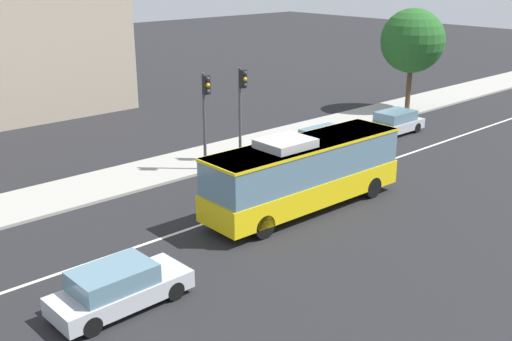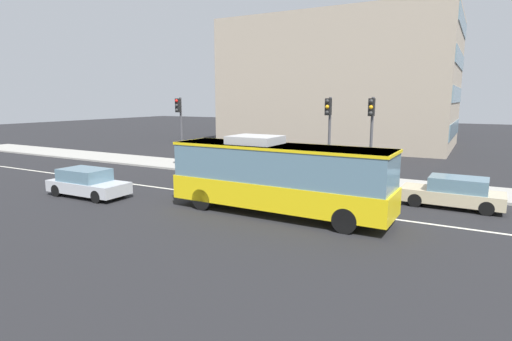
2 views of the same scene
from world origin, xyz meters
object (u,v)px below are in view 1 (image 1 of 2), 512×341
Objects in this scene: sedan_silver at (118,287)px; sedan_silver_ahead at (394,123)px; traffic_light_near_corner at (242,99)px; street_tree_kerbside_left at (412,41)px; sedan_beige at (322,141)px; transit_bus at (304,170)px; traffic_light_mid_block at (205,106)px.

sedan_silver is 1.00× the size of sedan_silver_ahead.
traffic_light_near_corner is 17.37m from street_tree_kerbside_left.
sedan_silver is at bearing -55.86° from traffic_light_near_corner.
sedan_silver is 15.62m from traffic_light_near_corner.
sedan_beige is 5.58m from traffic_light_near_corner.
street_tree_kerbside_left is at bearing -165.28° from sedan_beige.
sedan_silver_ahead is 0.87× the size of traffic_light_near_corner.
transit_bus is 7.50m from traffic_light_near_corner.
traffic_light_near_corner is 0.70× the size of street_tree_kerbside_left.
transit_bus is at bearing 38.26° from sedan_beige.
transit_bus is at bearing 8.78° from sedan_silver.
sedan_silver_ahead is 8.27m from street_tree_kerbside_left.
sedan_silver is at bearing 16.52° from sedan_silver_ahead.
traffic_light_near_corner is at bearing -20.87° from sedan_beige.
sedan_silver_ahead is 1.00× the size of sedan_beige.
transit_bus is 2.22× the size of sedan_silver.
street_tree_kerbside_left reaches higher than transit_bus.
sedan_beige is (-6.58, 0.22, 0.00)m from sedan_silver_ahead.
sedan_silver_ahead is at bearing 179.51° from sedan_beige.
street_tree_kerbside_left is (17.26, 1.19, 1.53)m from traffic_light_near_corner.
transit_bus is at bearing 20.85° from sedan_silver_ahead.
sedan_beige is at bearing -166.74° from street_tree_kerbside_left.
traffic_light_mid_block reaches higher than sedan_beige.
traffic_light_near_corner is at bearing -176.04° from street_tree_kerbside_left.
traffic_light_near_corner reaches higher than transit_bus.
street_tree_kerbside_left reaches higher than traffic_light_near_corner.
sedan_silver_ahead is at bearing 21.06° from transit_bus.
sedan_silver is at bearing -45.36° from traffic_light_mid_block.
traffic_light_mid_block is (-13.47, 2.03, 2.84)m from sedan_silver_ahead.
traffic_light_mid_block is 19.80m from street_tree_kerbside_left.
traffic_light_near_corner is 1.00× the size of traffic_light_mid_block.
street_tree_kerbside_left is (29.94, 9.88, 4.37)m from sedan_silver.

